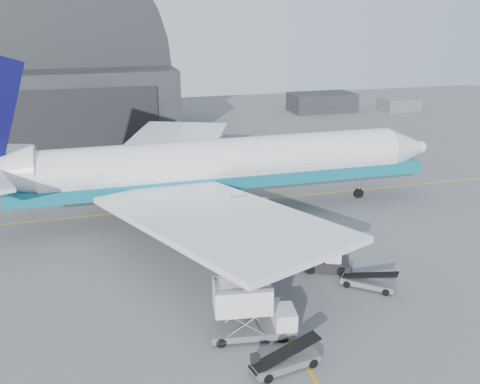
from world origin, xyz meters
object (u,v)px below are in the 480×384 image
object	(u,v)px
catering_truck	(250,311)
belt_loader_a	(284,361)
pushback_tug	(327,262)
belt_loader_b	(368,281)
airliner	(207,166)

from	to	relation	value
catering_truck	belt_loader_a	world-z (taller)	catering_truck
pushback_tug	catering_truck	bearing A→B (deg)	-117.01
belt_loader_b	pushback_tug	bearing A→B (deg)	155.72
airliner	belt_loader_b	size ratio (longest dim) A/B	12.91
catering_truck	belt_loader_b	world-z (taller)	catering_truck
airliner	pushback_tug	distance (m)	18.38
pushback_tug	belt_loader_a	world-z (taller)	belt_loader_a
airliner	belt_loader_b	bearing A→B (deg)	-66.50
belt_loader_a	belt_loader_b	distance (m)	12.92
airliner	belt_loader_a	bearing A→B (deg)	-92.83
pushback_tug	belt_loader_a	distance (m)	14.48
airliner	belt_loader_a	distance (m)	28.60
belt_loader_b	catering_truck	bearing A→B (deg)	-119.90
catering_truck	belt_loader_a	bearing A→B (deg)	-66.39
airliner	catering_truck	xyz separation A→B (m)	(-2.49, -24.22, -3.32)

